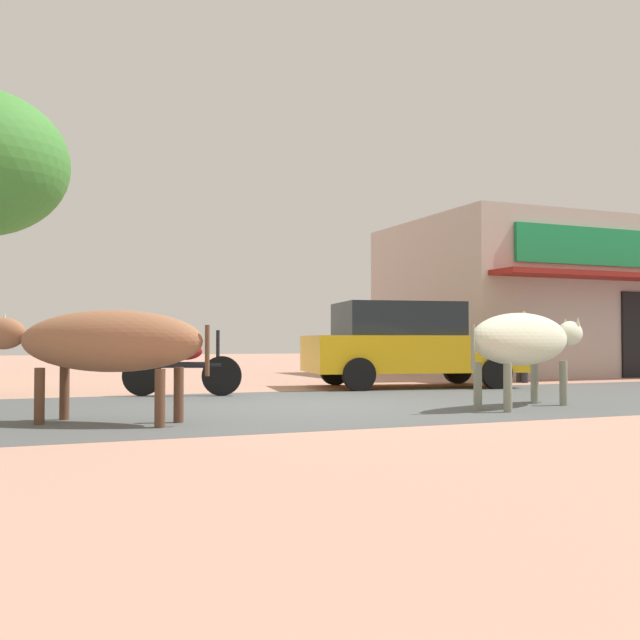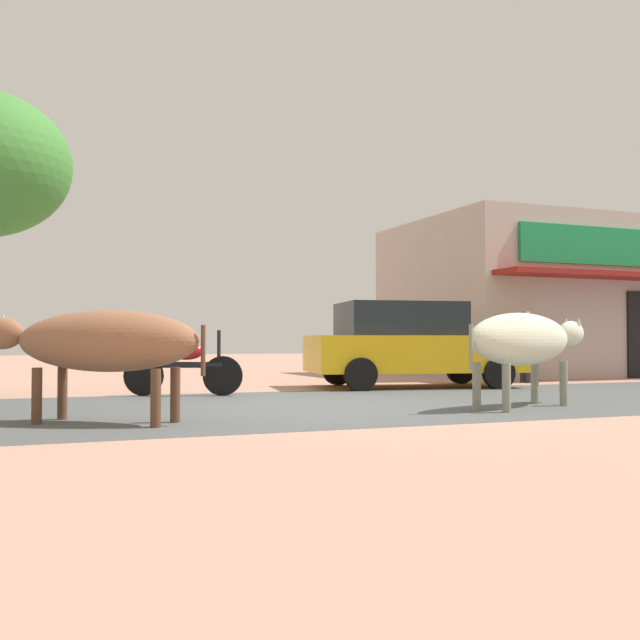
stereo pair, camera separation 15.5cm
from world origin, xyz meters
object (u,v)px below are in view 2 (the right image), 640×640
at_px(cow_near_brown, 102,342).
at_px(pedestrian_by_shop, 526,340).
at_px(parked_motorcycle, 185,367).
at_px(parked_hatchback_car, 410,344).
at_px(cow_far_dark, 524,340).

distance_m(cow_near_brown, pedestrian_by_shop, 10.41).
relative_size(parked_motorcycle, pedestrian_by_shop, 1.18).
distance_m(parked_hatchback_car, cow_far_dark, 4.57).
xyz_separation_m(cow_far_dark, pedestrian_by_shop, (3.77, 4.92, 0.00)).
height_order(cow_near_brown, cow_far_dark, cow_far_dark).
bearing_deg(parked_hatchback_car, cow_far_dark, -99.14).
height_order(parked_hatchback_car, pedestrian_by_shop, parked_hatchback_car).
height_order(parked_hatchback_car, cow_far_dark, parked_hatchback_car).
relative_size(cow_near_brown, cow_far_dark, 0.92).
distance_m(parked_motorcycle, cow_far_dark, 5.45).
bearing_deg(pedestrian_by_shop, parked_motorcycle, -172.15).
relative_size(cow_far_dark, pedestrian_by_shop, 1.73).
relative_size(parked_hatchback_car, pedestrian_by_shop, 2.79).
distance_m(parked_hatchback_car, parked_motorcycle, 4.59).
xyz_separation_m(cow_near_brown, cow_far_dark, (5.49, -0.15, 0.02)).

